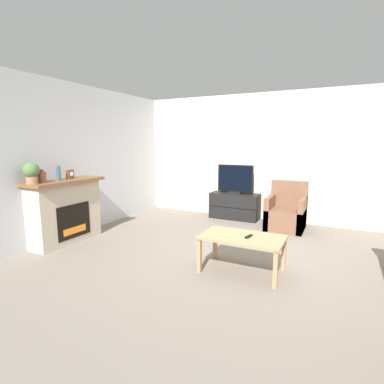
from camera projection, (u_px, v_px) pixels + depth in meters
The scene contains 13 objects.
ground_plane at pixel (241, 260), 4.30m from camera, with size 24.00×24.00×0.00m, color slate.
wall_back at pixel (279, 158), 6.29m from camera, with size 12.00×0.06×2.70m.
wall_left at pixel (79, 160), 5.46m from camera, with size 0.06×12.00×2.70m.
fireplace at pixel (65, 211), 5.00m from camera, with size 0.51×1.32×1.06m.
mantel_vase_left at pixel (42, 177), 4.55m from camera, with size 0.13×0.13×0.21m.
mantel_vase_centre_left at pixel (58, 173), 4.80m from camera, with size 0.07×0.07×0.25m.
mantel_clock at pixel (70, 174), 5.01m from camera, with size 0.08×0.11×0.15m.
potted_plant at pixel (31, 172), 4.39m from camera, with size 0.23×0.23×0.32m.
tv_stand at pixel (235, 206), 6.60m from camera, with size 1.07×0.43×0.56m.
tv at pixel (235, 180), 6.51m from camera, with size 0.79×0.18×0.63m.
armchair at pixel (286, 214), 5.84m from camera, with size 0.70×0.76×0.91m.
coffee_table at pixel (242, 241), 3.85m from camera, with size 1.05×0.62×0.48m.
remote at pixel (249, 236), 3.80m from camera, with size 0.07×0.15×0.02m.
Camera 1 is at (1.20, -3.97, 1.67)m, focal length 28.00 mm.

